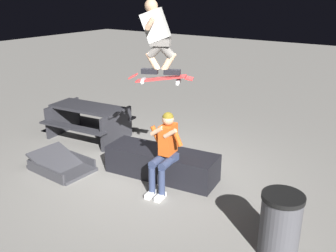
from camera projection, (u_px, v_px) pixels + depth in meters
The scene contains 8 objects.
ground_plane at pixel (153, 175), 6.86m from camera, with size 40.00×40.00×0.00m, color gray.
ledge_box_main at pixel (162, 163), 6.75m from camera, with size 2.03×0.65×0.50m, color black.
person_sitting_on_ledge at pixel (165, 148), 6.14m from camera, with size 0.60×0.77×1.34m.
skateboard at pixel (161, 79), 5.88m from camera, with size 1.01×0.60×0.14m.
skater_airborne at pixel (157, 34), 5.65m from camera, with size 0.63×0.84×1.12m.
kicker_ramp at pixel (62, 166), 7.05m from camera, with size 1.19×0.84×0.41m.
picnic_table_back at pixel (89, 117), 8.46m from camera, with size 1.84×1.53×0.75m.
trash_bin at pixel (280, 224), 4.69m from camera, with size 0.53×0.53×0.85m.
Camera 1 is at (-3.71, 4.90, 3.19)m, focal length 39.96 mm.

